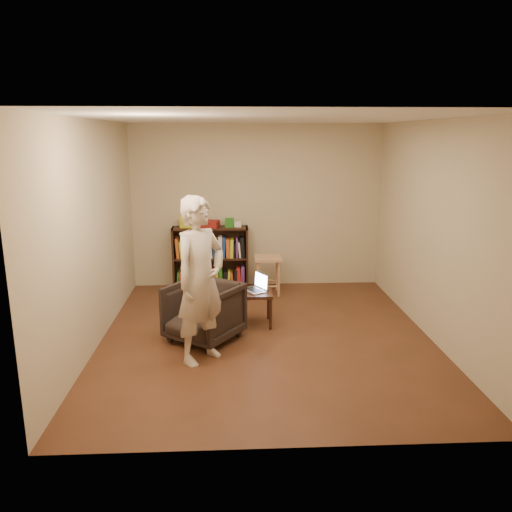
{
  "coord_description": "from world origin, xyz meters",
  "views": [
    {
      "loc": [
        -0.41,
        -5.72,
        2.41
      ],
      "look_at": [
        -0.11,
        0.35,
        0.94
      ],
      "focal_mm": 35.0,
      "sensor_mm": 36.0,
      "label": 1
    }
  ],
  "objects_px": {
    "bookshelf": "(211,261)",
    "laptop": "(257,286)",
    "person": "(200,281)",
    "stool": "(268,264)",
    "armchair": "(204,312)",
    "side_table": "(255,297)"
  },
  "relations": [
    {
      "from": "laptop",
      "to": "person",
      "type": "height_order",
      "value": "person"
    },
    {
      "from": "bookshelf",
      "to": "stool",
      "type": "bearing_deg",
      "value": -22.17
    },
    {
      "from": "laptop",
      "to": "person",
      "type": "distance_m",
      "value": 1.33
    },
    {
      "from": "side_table",
      "to": "laptop",
      "type": "bearing_deg",
      "value": 60.67
    },
    {
      "from": "armchair",
      "to": "laptop",
      "type": "bearing_deg",
      "value": 73.27
    },
    {
      "from": "armchair",
      "to": "laptop",
      "type": "xyz_separation_m",
      "value": [
        0.67,
        0.53,
        0.15
      ]
    },
    {
      "from": "bookshelf",
      "to": "person",
      "type": "relative_size",
      "value": 0.66
    },
    {
      "from": "bookshelf",
      "to": "stool",
      "type": "distance_m",
      "value": 0.97
    },
    {
      "from": "bookshelf",
      "to": "person",
      "type": "height_order",
      "value": "person"
    },
    {
      "from": "stool",
      "to": "armchair",
      "type": "height_order",
      "value": "armchair"
    },
    {
      "from": "bookshelf",
      "to": "stool",
      "type": "xyz_separation_m",
      "value": [
        0.89,
        -0.36,
        0.04
      ]
    },
    {
      "from": "bookshelf",
      "to": "laptop",
      "type": "distance_m",
      "value": 1.75
    },
    {
      "from": "laptop",
      "to": "side_table",
      "type": "bearing_deg",
      "value": -58.97
    },
    {
      "from": "armchair",
      "to": "person",
      "type": "bearing_deg",
      "value": -54.13
    },
    {
      "from": "stool",
      "to": "person",
      "type": "distance_m",
      "value": 2.53
    },
    {
      "from": "bookshelf",
      "to": "stool",
      "type": "relative_size",
      "value": 2.03
    },
    {
      "from": "armchair",
      "to": "side_table",
      "type": "xyz_separation_m",
      "value": [
        0.64,
        0.47,
        0.02
      ]
    },
    {
      "from": "armchair",
      "to": "person",
      "type": "distance_m",
      "value": 0.78
    },
    {
      "from": "stool",
      "to": "armchair",
      "type": "bearing_deg",
      "value": -116.82
    },
    {
      "from": "side_table",
      "to": "armchair",
      "type": "bearing_deg",
      "value": -143.56
    },
    {
      "from": "armchair",
      "to": "person",
      "type": "height_order",
      "value": "person"
    },
    {
      "from": "bookshelf",
      "to": "laptop",
      "type": "bearing_deg",
      "value": -67.58
    }
  ]
}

